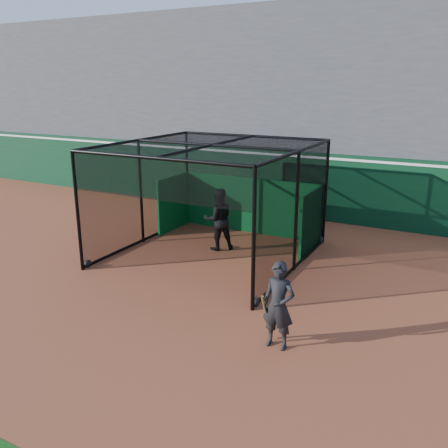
% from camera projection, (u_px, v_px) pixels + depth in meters
% --- Properties ---
extents(ground, '(120.00, 120.00, 0.00)m').
position_uv_depth(ground, '(164.00, 298.00, 11.35)').
color(ground, brown).
rests_on(ground, ground).
extents(outfield_wall, '(50.00, 0.50, 2.50)m').
position_uv_depth(outfield_wall, '(290.00, 182.00, 18.18)').
color(outfield_wall, '#09341A').
rests_on(outfield_wall, ground).
extents(grandstand, '(50.00, 7.85, 8.95)m').
position_uv_depth(grandstand, '(324.00, 95.00, 20.47)').
color(grandstand, '#4C4C4F').
rests_on(grandstand, ground).
extents(batting_cage, '(5.24, 5.55, 3.27)m').
position_uv_depth(batting_cage, '(212.00, 202.00, 13.76)').
color(batting_cage, black).
rests_on(batting_cage, ground).
extents(batter, '(1.18, 1.16, 1.91)m').
position_uv_depth(batter, '(219.00, 219.00, 14.44)').
color(batter, black).
rests_on(batter, ground).
extents(on_deck_player, '(0.65, 0.45, 1.75)m').
position_uv_depth(on_deck_player, '(278.00, 306.00, 9.00)').
color(on_deck_player, black).
rests_on(on_deck_player, ground).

